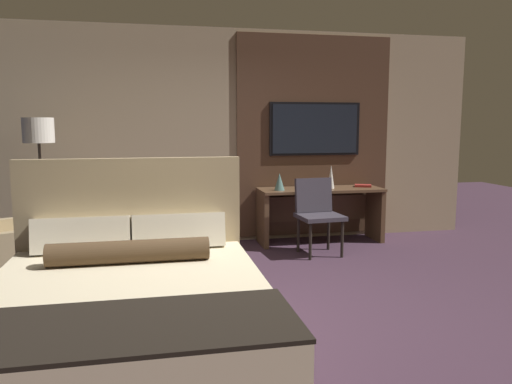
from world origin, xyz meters
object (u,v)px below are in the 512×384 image
vase_tall (279,182)px  book (363,186)px  bed (129,313)px  desk_chair (317,209)px  tv (315,129)px  floor_lamp (39,142)px  vase_short (331,177)px  desk (319,205)px  armchair_by_window (19,252)px

vase_tall → book: 1.21m
bed → desk_chair: bed is taller
bed → vase_tall: 3.43m
tv → floor_lamp: (-3.42, -0.51, -0.13)m
vase_short → book: 0.51m
tv → vase_short: (0.13, -0.29, -0.62)m
desk → book: 0.67m
bed → floor_lamp: 3.11m
desk_chair → armchair_by_window: bearing=-178.9°
desk → armchair_by_window: 3.66m
vase_short → desk_chair: bearing=-125.1°
desk_chair → vase_tall: (-0.36, 0.46, 0.29)m
vase_short → armchair_by_window: bearing=-167.1°
vase_tall → bed: bearing=-121.6°
vase_tall → book: size_ratio=0.84×
floor_lamp → vase_tall: 2.89m
tv → armchair_by_window: size_ratio=1.12×
armchair_by_window → tv: bearing=-97.4°
floor_lamp → desk: bearing=4.6°
floor_lamp → vase_short: size_ratio=5.28×
bed → book: size_ratio=8.38×
bed → book: bearing=45.2°
floor_lamp → book: size_ratio=6.29×
tv → floor_lamp: 3.46m
bed → vase_short: 3.90m
tv → desk_chair: (-0.23, -0.81, -0.96)m
tv → book: (0.62, -0.24, -0.76)m
desk_chair → book: 1.04m
armchair_by_window → vase_tall: bearing=-100.2°
book → vase_tall: bearing=-174.8°
desk → vase_tall: size_ratio=7.44×
armchair_by_window → book: armchair_by_window is taller
floor_lamp → vase_tall: floor_lamp is taller
desk → desk_chair: desk_chair is taller
desk → floor_lamp: bearing=-175.4°
book → floor_lamp: bearing=-176.2°
bed → desk_chair: size_ratio=2.39×
bed → book: bed is taller
desk_chair → book: bearing=29.5°
desk_chair → armchair_by_window: 3.34m
desk_chair → bed: bearing=-135.8°
armchair_by_window → vase_short: 3.82m
armchair_by_window → desk_chair: bearing=-109.5°
tv → vase_short: bearing=-65.4°
desk_chair → vase_short: (0.36, 0.51, 0.33)m
bed → floor_lamp: size_ratio=1.33×
desk_chair → vase_tall: bearing=123.0°
vase_tall → desk_chair: bearing=-52.4°
vase_short → tv: bearing=114.6°
floor_lamp → vase_short: bearing=3.4°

